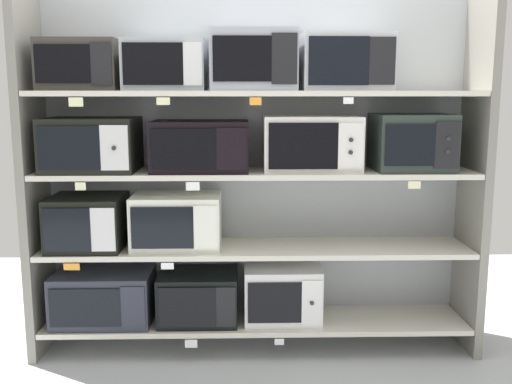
{
  "coord_description": "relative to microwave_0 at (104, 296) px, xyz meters",
  "views": [
    {
      "loc": [
        -0.07,
        -3.37,
        1.55
      ],
      "look_at": [
        0.0,
        0.0,
        0.97
      ],
      "focal_mm": 40.8,
      "sensor_mm": 36.0,
      "label": 1
    }
  ],
  "objects": [
    {
      "name": "microwave_9",
      "position": [
        -0.07,
        0.0,
        1.36
      ],
      "size": [
        0.44,
        0.34,
        0.28
      ],
      "color": "#35322C",
      "rests_on": "shelf_3"
    },
    {
      "name": "microwave_5",
      "position": [
        -0.03,
        -0.0,
        0.91
      ],
      "size": [
        0.52,
        0.44,
        0.31
      ],
      "color": "black",
      "rests_on": "shelf_2"
    },
    {
      "name": "price_tag_6",
      "position": [
        1.79,
        -0.21,
        0.71
      ],
      "size": [
        0.07,
        0.0,
        0.04
      ],
      "primitive_type": "cube",
      "color": "beige"
    },
    {
      "name": "microwave_10",
      "position": [
        0.4,
        -0.0,
        1.36
      ],
      "size": [
        0.45,
        0.36,
        0.28
      ],
      "color": "#9BA2A9",
      "rests_on": "shelf_3"
    },
    {
      "name": "price_tag_0",
      "position": [
        0.54,
        -0.21,
        -0.21
      ],
      "size": [
        0.07,
        0.0,
        0.05
      ],
      "primitive_type": "cube",
      "color": "white"
    },
    {
      "name": "microwave_2",
      "position": [
        1.08,
        0.0,
        0.01
      ],
      "size": [
        0.46,
        0.36,
        0.33
      ],
      "color": "silver",
      "rests_on": "shelf_0"
    },
    {
      "name": "price_tag_9",
      "position": [
        0.91,
        -0.21,
        1.16
      ],
      "size": [
        0.06,
        0.0,
        0.04
      ],
      "primitive_type": "cube",
      "color": "orange"
    },
    {
      "name": "price_tag_2",
      "position": [
        -0.12,
        -0.21,
        0.25
      ],
      "size": [
        0.09,
        0.0,
        0.04
      ],
      "primitive_type": "cube",
      "color": "orange"
    },
    {
      "name": "microwave_11",
      "position": [
        0.9,
        0.0,
        1.39
      ],
      "size": [
        0.48,
        0.42,
        0.34
      ],
      "color": "#989BA7",
      "rests_on": "shelf_3"
    },
    {
      "name": "price_tag_4",
      "position": [
        -0.05,
        -0.21,
        0.71
      ],
      "size": [
        0.06,
        0.0,
        0.04
      ],
      "primitive_type": "cube",
      "color": "beige"
    },
    {
      "name": "price_tag_3",
      "position": [
        0.41,
        -0.21,
        0.25
      ],
      "size": [
        0.07,
        0.0,
        0.04
      ],
      "primitive_type": "cube",
      "color": "white"
    },
    {
      "name": "microwave_7",
      "position": [
        1.24,
        -0.0,
        0.92
      ],
      "size": [
        0.56,
        0.36,
        0.31
      ],
      "color": "silver",
      "rests_on": "shelf_2"
    },
    {
      "name": "microwave_0",
      "position": [
        0.0,
        0.0,
        0.0
      ],
      "size": [
        0.58,
        0.4,
        0.31
      ],
      "color": "#282A35",
      "rests_on": "shelf_0"
    },
    {
      "name": "microwave_8",
      "position": [
        1.82,
        0.0,
        0.92
      ],
      "size": [
        0.44,
        0.41,
        0.33
      ],
      "color": "#27312B",
      "rests_on": "shelf_2"
    },
    {
      "name": "back_panel",
      "position": [
        0.92,
        0.24,
        0.73
      ],
      "size": [
        2.73,
        0.04,
        2.13
      ],
      "primitive_type": "cube",
      "color": "#9EA3A8",
      "rests_on": "ground"
    },
    {
      "name": "microwave_6",
      "position": [
        0.59,
        -0.0,
        0.91
      ],
      "size": [
        0.55,
        0.4,
        0.29
      ],
      "color": "black",
      "rests_on": "shelf_2"
    },
    {
      "name": "microwave_12",
      "position": [
        1.42,
        -0.0,
        1.38
      ],
      "size": [
        0.5,
        0.39,
        0.32
      ],
      "color": "#B6B7BC",
      "rests_on": "shelf_3"
    },
    {
      "name": "upright_right",
      "position": [
        2.21,
        0.0,
        0.73
      ],
      "size": [
        0.05,
        0.43,
        2.13
      ],
      "primitive_type": "cube",
      "color": "gray",
      "rests_on": "ground"
    },
    {
      "name": "shelf_3",
      "position": [
        0.92,
        0.0,
        1.21
      ],
      "size": [
        2.53,
        0.43,
        0.03
      ],
      "primitive_type": "cube",
      "color": "beige"
    },
    {
      "name": "price_tag_10",
      "position": [
        1.41,
        -0.21,
        1.17
      ],
      "size": [
        0.06,
        0.0,
        0.04
      ],
      "primitive_type": "cube",
      "color": "white"
    },
    {
      "name": "upright_left",
      "position": [
        -0.38,
        0.0,
        0.73
      ],
      "size": [
        0.05,
        0.43,
        2.13
      ],
      "primitive_type": "cube",
      "color": "gray",
      "rests_on": "ground"
    },
    {
      "name": "shelf_1",
      "position": [
        0.92,
        0.0,
        0.29
      ],
      "size": [
        2.53,
        0.43,
        0.03
      ],
      "primitive_type": "cube",
      "color": "beige"
    },
    {
      "name": "price_tag_7",
      "position": [
        -0.05,
        -0.21,
        1.16
      ],
      "size": [
        0.08,
        0.0,
        0.05
      ],
      "primitive_type": "cube",
      "color": "beige"
    },
    {
      "name": "shelf_0",
      "position": [
        0.92,
        0.0,
        -0.17
      ],
      "size": [
        2.53,
        0.43,
        0.03
      ],
      "primitive_type": "cube",
      "color": "beige",
      "rests_on": "ground"
    },
    {
      "name": "microwave_1",
      "position": [
        0.57,
        -0.0,
        -0.01
      ],
      "size": [
        0.47,
        0.37,
        0.3
      ],
      "color": "black",
      "rests_on": "shelf_0"
    },
    {
      "name": "price_tag_8",
      "position": [
        0.41,
        -0.21,
        1.16
      ],
      "size": [
        0.07,
        0.0,
        0.04
      ],
      "primitive_type": "cube",
      "color": "beige"
    },
    {
      "name": "price_tag_1",
      "position": [
        1.05,
        -0.21,
        -0.21
      ],
      "size": [
        0.05,
        0.0,
        0.04
      ],
      "primitive_type": "cube",
      "color": "white"
    },
    {
      "name": "price_tag_5",
      "position": [
        0.56,
        -0.21,
        0.7
      ],
      "size": [
        0.07,
        0.0,
        0.05
      ],
      "primitive_type": "cube",
      "color": "white"
    },
    {
      "name": "shelf_2",
      "position": [
        0.92,
        0.0,
        0.75
      ],
      "size": [
        2.53,
        0.43,
        0.03
      ],
      "primitive_type": "cube",
      "color": "beige"
    },
    {
      "name": "microwave_3",
      "position": [
        -0.08,
        -0.0,
        0.46
      ],
      "size": [
        0.42,
        0.41,
        0.31
      ],
      "color": "black",
      "rests_on": "shelf_1"
    },
    {
      "name": "microwave_4",
      "position": [
        0.45,
        -0.0,
        0.46
      ],
      "size": [
        0.51,
        0.36,
        0.31
      ],
      "color": "silver",
      "rests_on": "shelf_1"
    }
  ]
}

